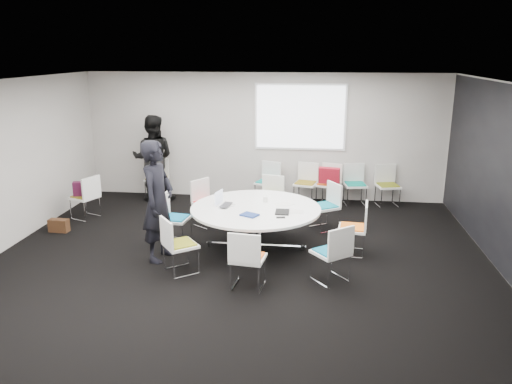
# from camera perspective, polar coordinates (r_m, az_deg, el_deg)

# --- Properties ---
(room_shell) EXTENTS (8.08, 7.08, 2.88)m
(room_shell) POSITION_cam_1_polar(r_m,az_deg,el_deg) (7.75, -1.13, 2.07)
(room_shell) COLOR black
(room_shell) RESTS_ON ground
(conference_table) EXTENTS (2.17, 2.17, 0.73)m
(conference_table) POSITION_cam_1_polar(r_m,az_deg,el_deg) (8.38, -0.04, -3.04)
(conference_table) COLOR silver
(conference_table) RESTS_ON ground
(projection_screen) EXTENTS (1.90, 0.03, 1.35)m
(projection_screen) POSITION_cam_1_polar(r_m,az_deg,el_deg) (11.01, 5.08, 8.51)
(projection_screen) COLOR white
(projection_screen) RESTS_ON room_shell
(chair_ring_a) EXTENTS (0.50, 0.51, 0.88)m
(chair_ring_a) POSITION_cam_1_polar(r_m,az_deg,el_deg) (8.39, 10.97, -5.18)
(chair_ring_a) COLOR silver
(chair_ring_a) RESTS_ON ground
(chair_ring_b) EXTENTS (0.62, 0.63, 0.88)m
(chair_ring_b) POSITION_cam_1_polar(r_m,az_deg,el_deg) (9.44, 7.86, -2.64)
(chair_ring_b) COLOR silver
(chair_ring_b) RESTS_ON ground
(chair_ring_c) EXTENTS (0.56, 0.55, 0.88)m
(chair_ring_c) POSITION_cam_1_polar(r_m,az_deg,el_deg) (9.83, 1.60, -1.74)
(chair_ring_c) COLOR silver
(chair_ring_c) RESTS_ON ground
(chair_ring_d) EXTENTS (0.63, 0.63, 0.88)m
(chair_ring_d) POSITION_cam_1_polar(r_m,az_deg,el_deg) (9.62, -5.57, -2.22)
(chair_ring_d) COLOR silver
(chair_ring_d) RESTS_ON ground
(chair_ring_e) EXTENTS (0.50, 0.51, 0.88)m
(chair_ring_e) POSITION_cam_1_polar(r_m,az_deg,el_deg) (8.81, -9.22, -4.08)
(chair_ring_e) COLOR silver
(chair_ring_e) RESTS_ON ground
(chair_ring_f) EXTENTS (0.64, 0.64, 0.88)m
(chair_ring_f) POSITION_cam_1_polar(r_m,az_deg,el_deg) (7.66, -8.67, -7.18)
(chair_ring_f) COLOR silver
(chair_ring_f) RESTS_ON ground
(chair_ring_g) EXTENTS (0.51, 0.50, 0.88)m
(chair_ring_g) POSITION_cam_1_polar(r_m,az_deg,el_deg) (7.11, -0.94, -8.87)
(chair_ring_g) COLOR silver
(chair_ring_g) RESTS_ON ground
(chair_ring_h) EXTENTS (0.64, 0.64, 0.88)m
(chair_ring_h) POSITION_cam_1_polar(r_m,az_deg,el_deg) (7.38, 8.56, -8.10)
(chair_ring_h) COLOR silver
(chair_ring_h) RESTS_ON ground
(chair_back_a) EXTENTS (0.59, 0.58, 0.88)m
(chair_back_a) POSITION_cam_1_polar(r_m,az_deg,el_deg) (11.05, 1.32, 0.25)
(chair_back_a) COLOR silver
(chair_back_a) RESTS_ON ground
(chair_back_b) EXTENTS (0.55, 0.54, 0.88)m
(chair_back_b) POSITION_cam_1_polar(r_m,az_deg,el_deg) (11.00, 5.66, 0.11)
(chair_back_b) COLOR silver
(chair_back_b) RESTS_ON ground
(chair_back_c) EXTENTS (0.59, 0.58, 0.88)m
(chair_back_c) POSITION_cam_1_polar(r_m,az_deg,el_deg) (10.99, 8.29, 0.00)
(chair_back_c) COLOR silver
(chair_back_c) RESTS_ON ground
(chair_back_d) EXTENTS (0.52, 0.51, 0.88)m
(chair_back_d) POSITION_cam_1_polar(r_m,az_deg,el_deg) (11.06, 11.21, -0.03)
(chair_back_d) COLOR silver
(chair_back_d) RESTS_ON ground
(chair_back_e) EXTENTS (0.55, 0.54, 0.88)m
(chair_back_e) POSITION_cam_1_polar(r_m,az_deg,el_deg) (11.14, 14.75, -0.15)
(chair_back_e) COLOR silver
(chair_back_e) RESTS_ON ground
(chair_spare_left) EXTENTS (0.59, 0.59, 0.88)m
(chair_spare_left) POSITION_cam_1_polar(r_m,az_deg,el_deg) (10.51, -18.85, -1.44)
(chair_spare_left) COLOR silver
(chair_spare_left) RESTS_ON ground
(chair_person_back) EXTENTS (0.48, 0.46, 0.88)m
(chair_person_back) POSITION_cam_1_polar(r_m,az_deg,el_deg) (11.58, -11.24, 0.68)
(chair_person_back) COLOR silver
(chair_person_back) RESTS_ON ground
(person_main) EXTENTS (0.56, 0.77, 1.94)m
(person_main) POSITION_cam_1_polar(r_m,az_deg,el_deg) (7.99, -11.17, -1.03)
(person_main) COLOR black
(person_main) RESTS_ON ground
(person_back) EXTENTS (1.00, 0.82, 1.91)m
(person_back) POSITION_cam_1_polar(r_m,az_deg,el_deg) (11.27, -11.68, 3.80)
(person_back) COLOR black
(person_back) RESTS_ON ground
(laptop) EXTENTS (0.28, 0.38, 0.03)m
(laptop) POSITION_cam_1_polar(r_m,az_deg,el_deg) (8.38, -3.15, -1.56)
(laptop) COLOR #333338
(laptop) RESTS_ON conference_table
(laptop_lid) EXTENTS (0.09, 0.30, 0.22)m
(laptop_lid) POSITION_cam_1_polar(r_m,az_deg,el_deg) (8.44, -4.27, -0.62)
(laptop_lid) COLOR silver
(laptop_lid) RESTS_ON conference_table
(notebook_black) EXTENTS (0.22, 0.30, 0.02)m
(notebook_black) POSITION_cam_1_polar(r_m,az_deg,el_deg) (8.06, 3.02, -2.29)
(notebook_black) COLOR black
(notebook_black) RESTS_ON conference_table
(tablet_folio) EXTENTS (0.32, 0.30, 0.03)m
(tablet_folio) POSITION_cam_1_polar(r_m,az_deg,el_deg) (7.90, -0.74, -2.63)
(tablet_folio) COLOR navy
(tablet_folio) RESTS_ON conference_table
(papers_right) EXTENTS (0.37, 0.34, 0.00)m
(papers_right) POSITION_cam_1_polar(r_m,az_deg,el_deg) (8.50, 3.21, -1.38)
(papers_right) COLOR white
(papers_right) RESTS_ON conference_table
(papers_front) EXTENTS (0.31, 0.23, 0.00)m
(papers_front) POSITION_cam_1_polar(r_m,az_deg,el_deg) (8.13, 4.35, -2.22)
(papers_front) COLOR silver
(papers_front) RESTS_ON conference_table
(cup) EXTENTS (0.08, 0.08, 0.09)m
(cup) POSITION_cam_1_polar(r_m,az_deg,el_deg) (8.61, 1.07, -0.84)
(cup) COLOR white
(cup) RESTS_ON conference_table
(phone) EXTENTS (0.15, 0.09, 0.01)m
(phone) POSITION_cam_1_polar(r_m,az_deg,el_deg) (7.82, 2.84, -2.92)
(phone) COLOR black
(phone) RESTS_ON conference_table
(maroon_bag) EXTENTS (0.42, 0.25, 0.28)m
(maroon_bag) POSITION_cam_1_polar(r_m,az_deg,el_deg) (10.43, -19.08, 0.38)
(maroon_bag) COLOR #45122E
(maroon_bag) RESTS_ON chair_spare_left
(brown_bag) EXTENTS (0.37, 0.18, 0.24)m
(brown_bag) POSITION_cam_1_polar(r_m,az_deg,el_deg) (9.97, -21.61, -3.58)
(brown_bag) COLOR #3C2313
(brown_bag) RESTS_ON ground
(red_jacket) EXTENTS (0.46, 0.24, 0.36)m
(red_jacket) POSITION_cam_1_polar(r_m,az_deg,el_deg) (10.67, 8.37, 1.87)
(red_jacket) COLOR #A81425
(red_jacket) RESTS_ON chair_back_c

